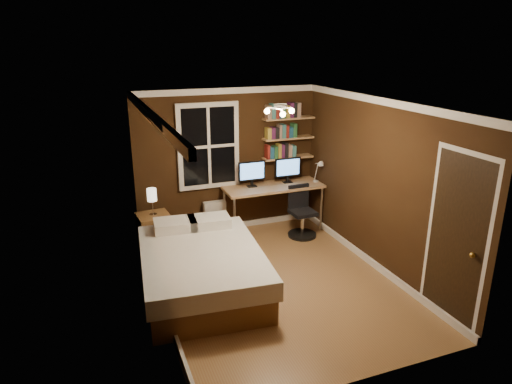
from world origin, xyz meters
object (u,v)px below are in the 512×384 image
object	(u,v)px
bed	(202,268)
office_chair	(301,218)
nightstand	(155,233)
desk	(273,189)
radiator	(215,217)
monitor_right	(288,170)
desk_lamp	(318,171)
monitor_left	(252,174)
bedside_lamp	(152,202)

from	to	relation	value
bed	office_chair	size ratio (longest dim) A/B	2.58
nightstand	desk	world-z (taller)	desk
nightstand	office_chair	world-z (taller)	office_chair
radiator	monitor_right	bearing A→B (deg)	-6.60
nightstand	monitor_right	world-z (taller)	monitor_right
bed	desk_lamp	size ratio (longest dim) A/B	5.22
radiator	desk_lamp	xyz separation A→B (m)	(1.81, -0.37, 0.76)
monitor_right	desk_lamp	distance (m)	0.54
monitor_left	desk_lamp	xyz separation A→B (m)	(1.17, -0.22, -0.01)
monitor_left	office_chair	bearing A→B (deg)	-34.20
desk	office_chair	bearing A→B (deg)	-48.44
bed	office_chair	distance (m)	2.37
office_chair	nightstand	bearing A→B (deg)	171.29
bed	desk	distance (m)	2.36
bedside_lamp	bed	bearing A→B (deg)	-74.82
bedside_lamp	office_chair	bearing A→B (deg)	-7.06
bed	nightstand	world-z (taller)	bed
monitor_left	monitor_right	distance (m)	0.68
desk	office_chair	distance (m)	0.70
bedside_lamp	monitor_right	xyz separation A→B (m)	(2.42, 0.19, 0.22)
desk	desk_lamp	bearing A→B (deg)	-9.49
nightstand	desk	size ratio (longest dim) A/B	0.35
bedside_lamp	monitor_right	world-z (taller)	monitor_right
radiator	office_chair	size ratio (longest dim) A/B	0.65
desk	monitor_left	world-z (taller)	monitor_left
radiator	desk_lamp	size ratio (longest dim) A/B	1.31
bedside_lamp	desk_lamp	distance (m)	2.92
monitor_left	desk_lamp	distance (m)	1.19
monitor_right	office_chair	size ratio (longest dim) A/B	0.54
radiator	desk_lamp	world-z (taller)	desk_lamp
nightstand	desk_lamp	bearing A→B (deg)	-5.16
bedside_lamp	desk	size ratio (longest dim) A/B	0.25
monitor_left	desk_lamp	bearing A→B (deg)	-10.71
monitor_left	office_chair	distance (m)	1.14
monitor_left	monitor_right	world-z (taller)	same
radiator	office_chair	distance (m)	1.51
bedside_lamp	monitor_left	distance (m)	1.76
nightstand	radiator	distance (m)	1.15
nightstand	radiator	bearing A→B (deg)	12.73
nightstand	office_chair	bearing A→B (deg)	-11.59
radiator	monitor_left	bearing A→B (deg)	-13.41
monitor_left	bedside_lamp	bearing A→B (deg)	-173.77
nightstand	monitor_left	distance (m)	1.90
monitor_left	desk	bearing A→B (deg)	-13.36
nightstand	radiator	world-z (taller)	nightstand
bedside_lamp	office_chair	world-z (taller)	bedside_lamp
monitor_left	office_chair	xyz separation A→B (m)	(0.73, -0.50, -0.73)
desk_lamp	office_chair	size ratio (longest dim) A/B	0.49
bedside_lamp	radiator	bearing A→B (deg)	17.27
monitor_left	monitor_right	bearing A→B (deg)	0.00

